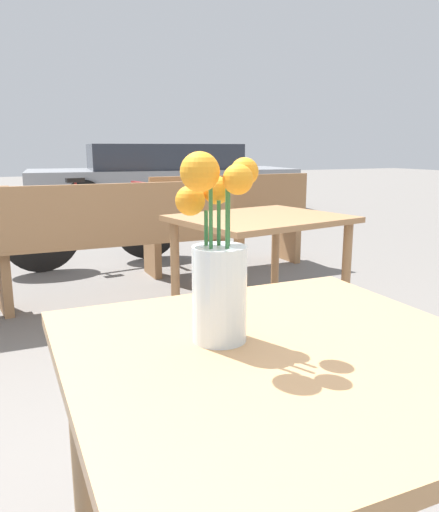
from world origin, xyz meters
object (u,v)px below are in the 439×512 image
at_px(flower_vase, 218,271).
at_px(bicycle, 98,226).
at_px(bench_middle, 228,219).
at_px(table_back, 261,237).
at_px(table_front, 283,407).
at_px(bench_far, 96,239).
at_px(parked_car, 163,178).

relative_size(flower_vase, bicycle, 0.20).
relative_size(bench_middle, table_back, 1.56).
distance_m(table_front, table_back, 1.83).
distance_m(bench_middle, bench_far, 1.43).
bearing_deg(parked_car, bicycle, -117.38).
height_order(table_front, table_back, table_front).
distance_m(table_front, bench_middle, 3.57).
distance_m(table_back, parked_car, 6.40).
bearing_deg(flower_vase, table_back, 57.19).
bearing_deg(bench_far, flower_vase, -96.80).
xyz_separation_m(table_front, parked_car, (2.50, 7.79, -0.06)).
relative_size(flower_vase, bench_far, 0.18).
xyz_separation_m(bench_far, table_back, (0.68, -1.03, 0.13)).
relative_size(bench_far, table_back, 2.03).
bearing_deg(parked_car, bench_far, -113.95).
height_order(flower_vase, bicycle, flower_vase).
xyz_separation_m(bench_middle, parked_car, (0.99, 4.56, 0.10)).
bearing_deg(table_back, bench_far, 123.17).
distance_m(bench_far, bicycle, 1.32).
xyz_separation_m(bench_middle, table_back, (-0.62, -1.63, 0.15)).
xyz_separation_m(flower_vase, bicycle, (0.59, 3.84, -0.49)).
bearing_deg(bench_middle, table_front, -115.02).
bearing_deg(bicycle, bench_far, -102.49).
bearing_deg(table_front, flower_vase, 138.88).
bearing_deg(table_back, bench_middle, 69.09).
bearing_deg(bench_far, parked_car, 66.05).
relative_size(flower_vase, table_back, 0.36).
xyz_separation_m(flower_vase, parked_car, (2.60, 7.71, -0.31)).
relative_size(bench_middle, bench_far, 0.77).
bearing_deg(bicycle, parked_car, 62.62).
height_order(table_front, flower_vase, flower_vase).
bearing_deg(table_back, table_front, -118.95).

